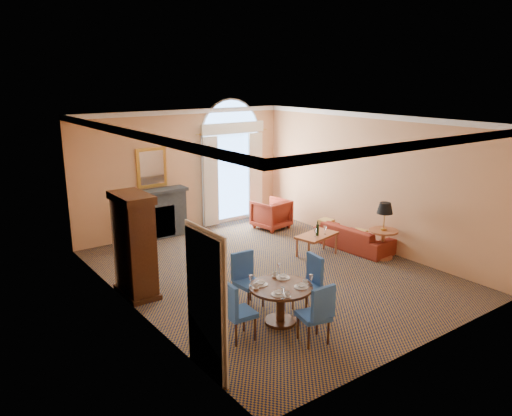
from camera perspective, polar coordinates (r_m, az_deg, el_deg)
ground at (r=10.68m, az=1.59°, el=-7.31°), size 7.50×7.50×0.00m
room_envelope at (r=10.52m, az=-0.65°, el=6.55°), size 6.04×7.52×3.45m
armoire at (r=9.58m, az=-13.73°, el=-4.35°), size 0.57×1.00×1.97m
dining_table at (r=8.43m, az=2.84°, el=-9.90°), size 1.06×1.06×0.87m
dining_chair_north at (r=9.03m, az=-1.16°, el=-7.73°), size 0.48×0.49×0.99m
dining_chair_south at (r=7.83m, az=7.11°, el=-11.59°), size 0.53×0.53×0.99m
dining_chair_east at (r=8.94m, az=6.28°, el=-8.08°), size 0.48×0.47×0.99m
dining_chair_west at (r=7.87m, az=-2.42°, el=-11.33°), size 0.48×0.47×0.99m
sofa at (r=12.23m, az=11.08°, el=-3.26°), size 0.90×1.99×0.57m
armchair at (r=13.55m, az=1.74°, el=-0.68°), size 0.97×1.00×0.80m
coffee_table at (r=11.56m, az=6.99°, el=-3.21°), size 1.10×0.76×0.85m
side_table at (r=11.59m, az=14.41°, el=-1.81°), size 0.66×0.66×1.28m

